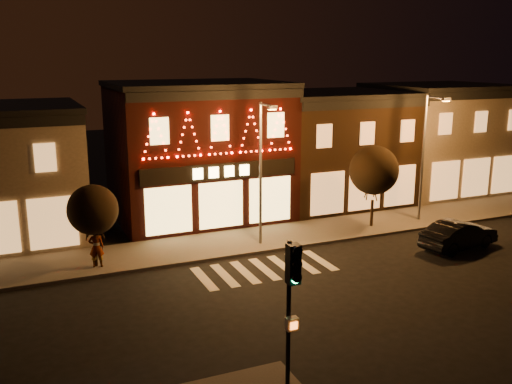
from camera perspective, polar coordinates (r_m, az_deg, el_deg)
ground at (r=23.75m, az=4.87°, el=-10.93°), size 120.00×120.00×0.00m
sidewalk_far at (r=31.24m, az=1.21°, el=-4.63°), size 44.00×4.00×0.15m
building_pulp at (r=35.01m, az=-5.82°, el=4.18°), size 10.20×8.34×8.30m
building_right_a at (r=38.96m, az=7.66°, el=4.48°), size 9.20×8.28×7.50m
building_right_b at (r=44.20m, az=17.78°, el=5.22°), size 9.20×8.28×7.80m
traffic_signal_near at (r=15.62m, az=3.57°, el=-10.04°), size 0.34×0.50×4.85m
streetlamp_mid at (r=28.88m, az=0.62°, el=2.93°), size 0.47×1.69×7.41m
streetlamp_right at (r=34.78m, az=16.69°, el=4.21°), size 0.48×1.71×7.44m
tree_left at (r=27.25m, az=-16.05°, el=-1.73°), size 2.34×2.34×3.92m
tree_right at (r=33.06m, az=11.74°, el=2.15°), size 2.82×2.82×4.71m
dark_sedan at (r=31.44m, az=19.68°, el=-4.05°), size 4.70×2.30×1.48m
pedestrian at (r=27.63m, az=-15.71°, el=-5.37°), size 0.78×0.61×1.90m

